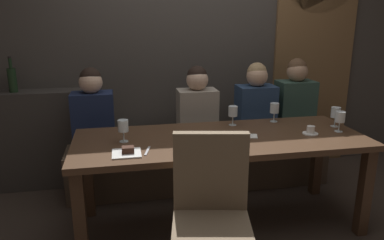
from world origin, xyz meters
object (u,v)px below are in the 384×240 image
diner_far_end (256,105)px  wine_glass_center_front (340,117)px  banquette_bench (201,164)px  chair_near_side (211,208)px  diner_bearded (197,108)px  diner_near_end (295,100)px  espresso_cup (311,131)px  wine_glass_end_left (233,112)px  wine_glass_near_left (336,113)px  dessert_plate (127,152)px  dining_table (221,148)px  wine_bottle_dark_red (12,79)px  wine_glass_center_back (274,109)px  diner_redhead (93,113)px  fork_on_table (147,151)px  wine_glass_near_right (123,126)px

diner_far_end → wine_glass_center_front: bearing=-60.4°
banquette_bench → chair_near_side: size_ratio=2.55×
diner_bearded → diner_near_end: size_ratio=0.95×
diner_far_end → espresso_cup: diner_far_end is taller
banquette_bench → wine_glass_end_left: 0.77m
wine_glass_near_left → dessert_plate: 1.74m
espresso_cup → banquette_bench: bearing=132.4°
dining_table → espresso_cup: espresso_cup is taller
espresso_cup → wine_glass_near_left: bearing=26.7°
banquette_bench → diner_near_end: bearing=1.6°
chair_near_side → espresso_cup: (0.95, 0.65, 0.21)m
espresso_cup → dining_table: bearing=174.5°
diner_bearded → wine_glass_center_front: bearing=-36.5°
wine_bottle_dark_red → wine_glass_center_back: 2.37m
wine_glass_center_back → banquette_bench: bearing=146.0°
wine_glass_center_back → wine_glass_end_left: 0.39m
chair_near_side → diner_far_end: 1.63m
wine_glass_center_back → dessert_plate: size_ratio=0.86×
wine_glass_end_left → chair_near_side: bearing=-113.3°
chair_near_side → diner_redhead: bearing=117.2°
wine_glass_center_back → wine_glass_end_left: size_ratio=1.00×
dessert_plate → fork_on_table: bearing=10.6°
diner_near_end → fork_on_table: diner_near_end is taller
diner_redhead → wine_glass_near_left: 2.07m
diner_redhead → fork_on_table: 0.98m
wine_glass_near_left → espresso_cup: wine_glass_near_left is taller
wine_glass_end_left → diner_redhead: bearing=160.8°
wine_bottle_dark_red → wine_glass_center_back: (2.26, -0.70, -0.22)m
diner_near_end → wine_glass_center_back: bearing=-134.0°
diner_far_end → wine_bottle_dark_red: bearing=171.5°
chair_near_side → wine_glass_near_right: size_ratio=5.98×
diner_bearded → fork_on_table: size_ratio=4.37×
diner_bearded → diner_near_end: (1.00, 0.04, 0.02)m
espresso_cup → dessert_plate: (-1.41, -0.16, -0.01)m
banquette_bench → chair_near_side: chair_near_side is taller
diner_bearded → wine_glass_center_front: 1.24m
diner_near_end → wine_bottle_dark_red: size_ratio=2.40×
wine_glass_near_right → espresso_cup: 1.43m
wine_glass_near_left → dessert_plate: wine_glass_near_left is taller
wine_glass_near_left → wine_glass_center_front: bearing=-108.4°
chair_near_side → wine_glass_near_right: (-0.47, 0.75, 0.30)m
wine_bottle_dark_red → wine_glass_near_right: 1.40m
wine_glass_end_left → dessert_plate: wine_glass_end_left is taller
diner_redhead → wine_glass_center_back: 1.59m
diner_bearded → wine_glass_near_left: bearing=-30.1°
espresso_cup → diner_redhead: bearing=155.8°
banquette_bench → wine_glass_near_left: (1.00, -0.62, 0.63)m
dining_table → wine_glass_near_right: bearing=177.8°
diner_near_end → wine_glass_near_right: size_ratio=4.78×
diner_far_end → wine_glass_near_right: size_ratio=4.63×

